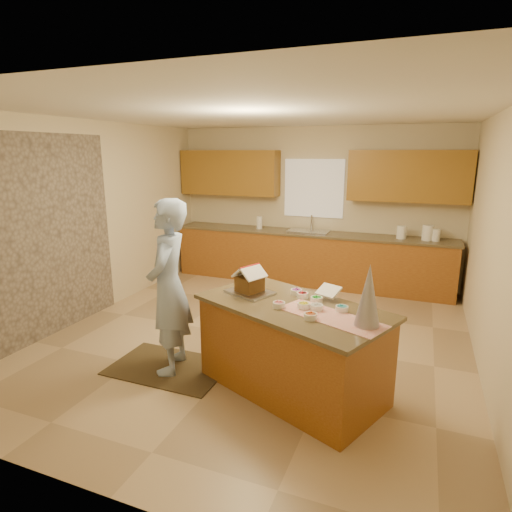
% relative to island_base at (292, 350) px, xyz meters
% --- Properties ---
extents(floor, '(5.50, 5.50, 0.00)m').
position_rel_island_base_xyz_m(floor, '(-0.74, 1.00, -0.42)').
color(floor, tan).
rests_on(floor, ground).
extents(ceiling, '(5.50, 5.50, 0.00)m').
position_rel_island_base_xyz_m(ceiling, '(-0.74, 1.00, 2.28)').
color(ceiling, silver).
rests_on(ceiling, floor).
extents(wall_back, '(5.50, 5.50, 0.00)m').
position_rel_island_base_xyz_m(wall_back, '(-0.74, 3.75, 0.93)').
color(wall_back, beige).
rests_on(wall_back, floor).
extents(wall_front, '(5.50, 5.50, 0.00)m').
position_rel_island_base_xyz_m(wall_front, '(-0.74, -1.75, 0.93)').
color(wall_front, beige).
rests_on(wall_front, floor).
extents(wall_left, '(5.50, 5.50, 0.00)m').
position_rel_island_base_xyz_m(wall_left, '(-3.24, 1.00, 0.93)').
color(wall_left, beige).
rests_on(wall_left, floor).
extents(wall_right, '(5.50, 5.50, 0.00)m').
position_rel_island_base_xyz_m(wall_right, '(1.76, 1.00, 0.93)').
color(wall_right, beige).
rests_on(wall_right, floor).
extents(stone_accent, '(0.00, 2.50, 2.50)m').
position_rel_island_base_xyz_m(stone_accent, '(-3.22, 0.20, 0.83)').
color(stone_accent, gray).
rests_on(stone_accent, wall_left).
extents(window_curtain, '(1.05, 0.03, 1.00)m').
position_rel_island_base_xyz_m(window_curtain, '(-0.74, 3.72, 1.23)').
color(window_curtain, white).
rests_on(window_curtain, wall_back).
extents(back_counter_base, '(4.80, 0.60, 0.88)m').
position_rel_island_base_xyz_m(back_counter_base, '(-0.74, 3.45, 0.02)').
color(back_counter_base, '#90571D').
rests_on(back_counter_base, floor).
extents(back_counter_top, '(4.85, 0.63, 0.04)m').
position_rel_island_base_xyz_m(back_counter_top, '(-0.74, 3.45, 0.48)').
color(back_counter_top, brown).
rests_on(back_counter_top, back_counter_base).
extents(upper_cabinet_left, '(1.85, 0.35, 0.80)m').
position_rel_island_base_xyz_m(upper_cabinet_left, '(-2.29, 3.57, 1.48)').
color(upper_cabinet_left, brown).
rests_on(upper_cabinet_left, wall_back).
extents(upper_cabinet_right, '(1.85, 0.35, 0.80)m').
position_rel_island_base_xyz_m(upper_cabinet_right, '(0.81, 3.57, 1.48)').
color(upper_cabinet_right, brown).
rests_on(upper_cabinet_right, wall_back).
extents(sink, '(0.70, 0.45, 0.12)m').
position_rel_island_base_xyz_m(sink, '(-0.74, 3.45, 0.47)').
color(sink, silver).
rests_on(sink, back_counter_top).
extents(faucet, '(0.03, 0.03, 0.28)m').
position_rel_island_base_xyz_m(faucet, '(-0.74, 3.63, 0.64)').
color(faucet, silver).
rests_on(faucet, back_counter_top).
extents(island_base, '(1.92, 1.47, 0.84)m').
position_rel_island_base_xyz_m(island_base, '(0.00, 0.00, 0.00)').
color(island_base, '#90571D').
rests_on(island_base, floor).
extents(island_top, '(2.02, 1.57, 0.04)m').
position_rel_island_base_xyz_m(island_top, '(0.00, 0.00, 0.44)').
color(island_top, brown).
rests_on(island_top, island_base).
extents(table_runner, '(1.02, 0.69, 0.01)m').
position_rel_island_base_xyz_m(table_runner, '(0.40, -0.17, 0.46)').
color(table_runner, '#A9190C').
rests_on(table_runner, island_top).
extents(baking_tray, '(0.53, 0.47, 0.02)m').
position_rel_island_base_xyz_m(baking_tray, '(-0.50, 0.16, 0.47)').
color(baking_tray, silver).
rests_on(baking_tray, island_top).
extents(cookbook, '(0.26, 0.23, 0.09)m').
position_rel_island_base_xyz_m(cookbook, '(0.28, 0.28, 0.55)').
color(cookbook, white).
rests_on(cookbook, island_top).
extents(tinsel_tree, '(0.28, 0.28, 0.53)m').
position_rel_island_base_xyz_m(tinsel_tree, '(0.71, -0.25, 0.72)').
color(tinsel_tree, silver).
rests_on(tinsel_tree, island_top).
extents(rug, '(1.24, 0.81, 0.01)m').
position_rel_island_base_xyz_m(rug, '(-1.35, -0.08, -0.42)').
color(rug, black).
rests_on(rug, floor).
extents(boy, '(0.60, 0.76, 1.82)m').
position_rel_island_base_xyz_m(boy, '(-1.30, -0.08, 0.50)').
color(boy, '#97AFD7').
rests_on(boy, rug).
extents(canister_a, '(0.15, 0.15, 0.21)m').
position_rel_island_base_xyz_m(canister_a, '(0.78, 3.45, 0.60)').
color(canister_a, white).
rests_on(canister_a, back_counter_top).
extents(canister_b, '(0.17, 0.17, 0.24)m').
position_rel_island_base_xyz_m(canister_b, '(1.17, 3.45, 0.62)').
color(canister_b, white).
rests_on(canister_b, back_counter_top).
extents(canister_c, '(0.13, 0.13, 0.19)m').
position_rel_island_base_xyz_m(canister_c, '(1.29, 3.45, 0.59)').
color(canister_c, white).
rests_on(canister_c, back_counter_top).
extents(paper_towel, '(0.10, 0.10, 0.22)m').
position_rel_island_base_xyz_m(paper_towel, '(-1.66, 3.45, 0.61)').
color(paper_towel, white).
rests_on(paper_towel, back_counter_top).
extents(gingerbread_house, '(0.35, 0.35, 0.27)m').
position_rel_island_base_xyz_m(gingerbread_house, '(-0.50, 0.16, 0.58)').
color(gingerbread_house, '#553616').
rests_on(gingerbread_house, baking_tray).
extents(candy_bowls, '(0.67, 0.69, 0.05)m').
position_rel_island_base_xyz_m(candy_bowls, '(0.14, 0.02, 0.49)').
color(candy_bowls, silver).
rests_on(candy_bowls, island_top).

